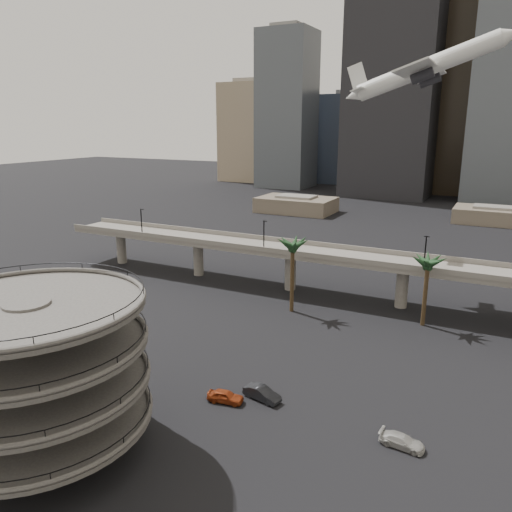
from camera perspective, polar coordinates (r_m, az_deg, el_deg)
The scene contains 10 objects.
ground at distance 53.69m, azimuth -9.62°, elevation -22.63°, with size 700.00×700.00×0.00m, color black.
parking_ramp at distance 54.24m, azimuth -24.04°, elevation -11.22°, with size 22.20×22.20×17.35m.
overpass at distance 95.79m, azimuth 10.04°, elevation -0.57°, with size 130.00×9.30×14.70m.
palm_trees at distance 83.92m, azimuth 22.73°, elevation -0.93°, with size 54.40×18.40×14.00m.
low_buildings at distance 179.41m, azimuth 20.45°, elevation 4.46°, with size 135.00×27.50×6.80m.
skyline at distance 251.18m, azimuth 25.49°, elevation 16.25°, with size 269.00×86.00×121.41m.
airborne_jet at distance 102.28m, azimuth 18.82°, elevation 19.63°, with size 30.91×27.58×13.35m.
car_a at distance 62.45m, azimuth -3.52°, elevation -15.71°, with size 1.78×4.43×1.51m, color #9C3916.
car_b at distance 62.82m, azimuth 0.68°, elevation -15.42°, with size 1.70×4.89×1.61m, color black.
car_c at distance 57.17m, azimuth 16.34°, elevation -19.63°, with size 1.90×4.67×1.36m, color #B3B2AF.
Camera 1 is at (26.40, -33.56, 32.55)m, focal length 35.00 mm.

